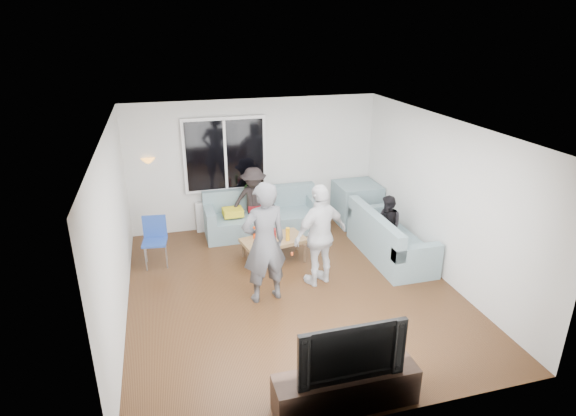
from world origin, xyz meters
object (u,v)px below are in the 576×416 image
object	(u,v)px
television	(348,347)
spectator_right	(388,225)
sofa_back_section	(263,213)
player_right	(320,235)
sofa_right_section	(391,234)
player_left	(264,243)
side_chair	(155,243)
tv_console	(346,389)
floor_lamp	(152,196)
coffee_table	(274,249)
spectator_back	(254,201)

from	to	relation	value
television	spectator_right	bearing A→B (deg)	57.33
sofa_back_section	player_right	size ratio (longest dim) A/B	1.37
sofa_right_section	player_left	bearing A→B (deg)	107.69
side_chair	player_left	world-z (taller)	player_left
player_left	tv_console	world-z (taller)	player_left
side_chair	floor_lamp	world-z (taller)	floor_lamp
sofa_back_section	television	world-z (taller)	television
sofa_right_section	spectator_right	bearing A→B (deg)	0.00
sofa_back_section	television	xyz separation A→B (m)	(-0.14, -4.77, 0.35)
coffee_table	spectator_right	xyz separation A→B (m)	(2.05, -0.27, 0.34)
sofa_back_section	side_chair	bearing A→B (deg)	-157.59
sofa_back_section	player_right	distance (m)	2.25
sofa_right_section	side_chair	size ratio (longest dim) A/B	2.33
coffee_table	side_chair	xyz separation A→B (m)	(-2.02, 0.34, 0.23)
sofa_right_section	spectator_right	size ratio (longest dim) A/B	1.84
side_chair	player_right	distance (m)	2.88
side_chair	tv_console	world-z (taller)	side_chair
player_right	television	distance (m)	2.67
spectator_right	tv_console	world-z (taller)	spectator_right
television	player_right	bearing A→B (deg)	77.26
spectator_right	spectator_back	size ratio (longest dim) A/B	0.80
floor_lamp	side_chair	bearing A→B (deg)	-90.00
player_right	television	xyz separation A→B (m)	(-0.59, -2.61, -0.06)
spectator_back	player_left	bearing A→B (deg)	-90.07
floor_lamp	player_left	xyz separation A→B (m)	(1.59, -2.98, 0.16)
player_left	player_right	size ratio (longest dim) A/B	1.12
tv_console	sofa_back_section	bearing A→B (deg)	88.28
player_left	spectator_back	bearing A→B (deg)	-107.47
tv_console	television	size ratio (longest dim) A/B	1.36
spectator_right	television	bearing A→B (deg)	-43.55
tv_console	television	world-z (taller)	television
tv_console	player_right	bearing A→B (deg)	77.26
side_chair	player_left	xyz separation A→B (m)	(1.59, -1.55, 0.51)
spectator_back	tv_console	bearing A→B (deg)	-81.93
sofa_back_section	coffee_table	distance (m)	1.22
coffee_table	player_right	distance (m)	1.27
sofa_right_section	player_left	world-z (taller)	player_left
sofa_right_section	coffee_table	world-z (taller)	sofa_right_section
coffee_table	floor_lamp	size ratio (longest dim) A/B	0.71
player_right	side_chair	bearing A→B (deg)	-46.52
spectator_right	television	size ratio (longest dim) A/B	0.92
tv_console	side_chair	bearing A→B (deg)	116.56
side_chair	spectator_back	xyz separation A→B (m)	(1.92, 0.89, 0.25)
floor_lamp	spectator_back	bearing A→B (deg)	-15.66
side_chair	spectator_right	distance (m)	4.12
spectator_right	tv_console	xyz separation A→B (m)	(-2.12, -3.30, -0.32)
sofa_right_section	floor_lamp	bearing A→B (deg)	61.74
sofa_right_section	television	bearing A→B (deg)	146.09
spectator_back	sofa_right_section	bearing A→B (deg)	-29.83
spectator_right	tv_console	size ratio (longest dim) A/B	0.68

